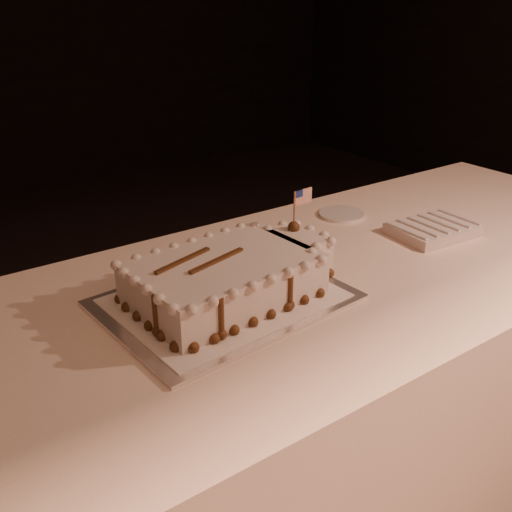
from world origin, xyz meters
TOP-DOWN VIEW (x-y plane):
  - banquet_table at (0.00, 0.60)m, footprint 2.40×0.80m
  - cake_board at (-0.12, 0.61)m, footprint 0.51×0.40m
  - doily at (-0.12, 0.61)m, footprint 0.46×0.36m
  - sheet_cake at (-0.09, 0.61)m, footprint 0.47×0.29m
  - napkin_stack at (0.53, 0.59)m, footprint 0.23×0.17m
  - side_plate at (0.43, 0.84)m, footprint 0.13×0.13m

SIDE VIEW (x-z plane):
  - banquet_table at x=0.00m, z-range 0.00..0.75m
  - cake_board at x=-0.12m, z-range 0.75..0.76m
  - side_plate at x=0.43m, z-range 0.75..0.76m
  - doily at x=-0.12m, z-range 0.76..0.76m
  - napkin_stack at x=0.53m, z-range 0.75..0.78m
  - sheet_cake at x=-0.09m, z-range 0.71..0.90m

